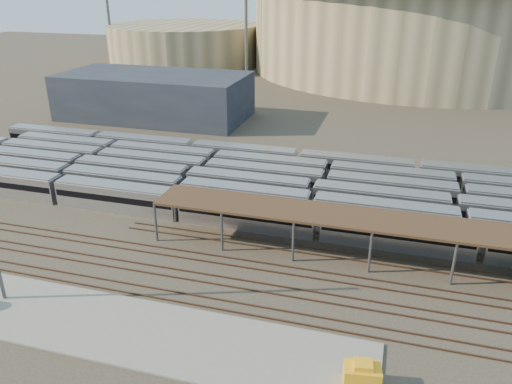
{
  "coord_description": "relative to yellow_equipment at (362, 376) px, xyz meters",
  "views": [
    {
      "loc": [
        18.9,
        -47.48,
        30.09
      ],
      "look_at": [
        1.66,
        12.0,
        3.29
      ],
      "focal_mm": 35.0,
      "sensor_mm": 36.0,
      "label": 1
    }
  ],
  "objects": [
    {
      "name": "service_building",
      "position": [
        -53.5,
        70.99,
        3.89
      ],
      "size": [
        42.0,
        20.0,
        10.0
      ],
      "primitive_type": "cube",
      "color": "#1E232D",
      "rests_on": "ground"
    },
    {
      "name": "floodlight_1",
      "position": [
        -103.5,
        135.99,
        19.54
      ],
      "size": [
        4.0,
        1.0,
        38.4
      ],
      "color": "#555459",
      "rests_on": "ground"
    },
    {
      "name": "ground",
      "position": [
        -18.5,
        15.99,
        -1.11
      ],
      "size": [
        420.0,
        420.0,
        0.0
      ],
      "primitive_type": "plane",
      "color": "#383026",
      "rests_on": "ground"
    },
    {
      "name": "yellow_equipment",
      "position": [
        0.0,
        0.0,
        0.0
      ],
      "size": [
        3.15,
        2.25,
        1.81
      ],
      "primitive_type": "cube",
      "rotation": [
        0.0,
        0.0,
        0.16
      ],
      "color": "#EDA416",
      "rests_on": "apron"
    },
    {
      "name": "empty_tracks",
      "position": [
        -18.5,
        10.99,
        -1.02
      ],
      "size": [
        170.0,
        9.62,
        0.18
      ],
      "color": "#4C3323",
      "rests_on": "ground"
    },
    {
      "name": "inspection_shed",
      "position": [
        3.5,
        19.99,
        3.88
      ],
      "size": [
        60.3,
        6.0,
        5.3
      ],
      "color": "#555459",
      "rests_on": "ground"
    },
    {
      "name": "floodlight_0",
      "position": [
        -48.5,
        125.99,
        19.54
      ],
      "size": [
        4.0,
        1.0,
        38.4
      ],
      "color": "#555459",
      "rests_on": "ground"
    },
    {
      "name": "stadium",
      "position": [
        6.5,
        155.99,
        15.37
      ],
      "size": [
        124.0,
        124.0,
        32.5
      ],
      "color": "tan",
      "rests_on": "ground"
    },
    {
      "name": "floodlight_3",
      "position": [
        -28.5,
        175.99,
        19.54
      ],
      "size": [
        4.0,
        1.0,
        38.4
      ],
      "color": "#555459",
      "rests_on": "ground"
    },
    {
      "name": "apron",
      "position": [
        -23.5,
        0.99,
        -1.01
      ],
      "size": [
        50.0,
        9.0,
        0.2
      ],
      "primitive_type": "cube",
      "color": "gray",
      "rests_on": "ground"
    },
    {
      "name": "secondary_arena",
      "position": [
        -78.5,
        145.99,
        5.89
      ],
      "size": [
        56.0,
        56.0,
        14.0
      ],
      "primitive_type": "cylinder",
      "color": "tan",
      "rests_on": "ground"
    },
    {
      "name": "subway_trains",
      "position": [
        -19.2,
        34.49,
        0.69
      ],
      "size": [
        131.13,
        23.9,
        3.6
      ],
      "color": "silver",
      "rests_on": "ground"
    }
  ]
}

